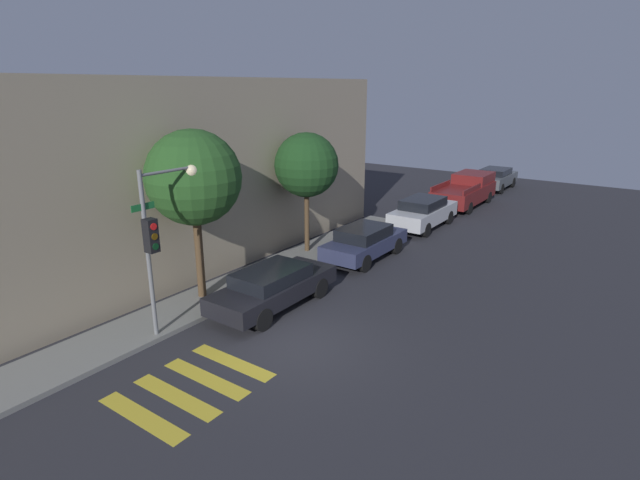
% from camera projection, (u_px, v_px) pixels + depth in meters
% --- Properties ---
extents(ground_plane, '(60.00, 60.00, 0.00)m').
position_uv_depth(ground_plane, '(298.00, 344.00, 13.68)').
color(ground_plane, '#28282D').
extents(sidewalk, '(26.00, 1.96, 0.14)m').
position_uv_depth(sidewalk, '(194.00, 305.00, 15.96)').
color(sidewalk, slate).
rests_on(sidewalk, ground).
extents(building_row, '(26.00, 6.00, 7.08)m').
position_uv_depth(building_row, '(102.00, 183.00, 17.35)').
color(building_row, gray).
rests_on(building_row, ground).
extents(crosswalk, '(3.16, 2.60, 0.00)m').
position_uv_depth(crosswalk, '(191.00, 387.00, 11.74)').
color(crosswalk, gold).
rests_on(crosswalk, ground).
extents(traffic_light_pole, '(2.22, 0.56, 4.75)m').
position_uv_depth(traffic_light_pole, '(160.00, 224.00, 13.34)').
color(traffic_light_pole, slate).
rests_on(traffic_light_pole, ground).
extents(sedan_near_corner, '(4.61, 1.75, 1.32)m').
position_uv_depth(sedan_near_corner, '(273.00, 286.00, 15.77)').
color(sedan_near_corner, black).
rests_on(sedan_near_corner, ground).
extents(sedan_middle, '(4.25, 1.76, 1.37)m').
position_uv_depth(sedan_middle, '(365.00, 242.00, 20.20)').
color(sedan_middle, '#2D3351').
rests_on(sedan_middle, ground).
extents(sedan_far_end, '(4.55, 1.82, 1.51)m').
position_uv_depth(sedan_far_end, '(423.00, 212.00, 24.62)').
color(sedan_far_end, '#B7BABF').
rests_on(sedan_far_end, ground).
extents(pickup_truck, '(5.48, 2.10, 1.76)m').
position_uv_depth(pickup_truck, '(466.00, 190.00, 29.27)').
color(pickup_truck, maroon).
rests_on(pickup_truck, ground).
extents(sedan_tail_of_row, '(4.34, 1.85, 1.42)m').
position_uv_depth(sedan_tail_of_row, '(495.00, 178.00, 33.81)').
color(sedan_tail_of_row, '#4C5156').
rests_on(sedan_tail_of_row, ground).
extents(tree_near_corner, '(2.97, 2.97, 5.57)m').
position_uv_depth(tree_near_corner, '(194.00, 178.00, 15.34)').
color(tree_near_corner, '#4C3823').
rests_on(tree_near_corner, ground).
extents(tree_midblock, '(2.59, 2.59, 5.04)m').
position_uv_depth(tree_midblock, '(306.00, 165.00, 19.96)').
color(tree_midblock, '#4C3823').
rests_on(tree_midblock, ground).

